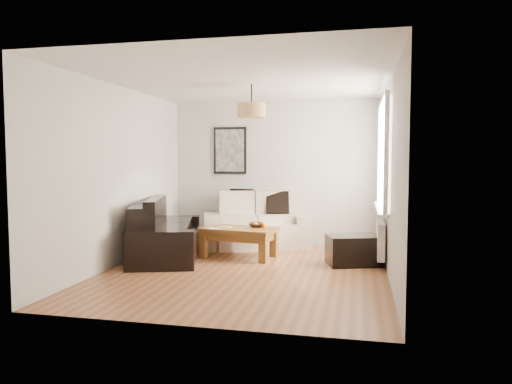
% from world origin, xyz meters
% --- Properties ---
extents(floor, '(4.50, 4.50, 0.00)m').
position_xyz_m(floor, '(0.00, 0.00, 0.00)').
color(floor, brown).
rests_on(floor, ground).
extents(ceiling, '(3.80, 4.50, 0.00)m').
position_xyz_m(ceiling, '(0.00, 0.00, 2.60)').
color(ceiling, white).
rests_on(ceiling, floor).
extents(wall_back, '(3.80, 0.04, 2.60)m').
position_xyz_m(wall_back, '(0.00, 2.25, 1.30)').
color(wall_back, silver).
rests_on(wall_back, floor).
extents(wall_front, '(3.80, 0.04, 2.60)m').
position_xyz_m(wall_front, '(0.00, -2.25, 1.30)').
color(wall_front, silver).
rests_on(wall_front, floor).
extents(wall_left, '(0.04, 4.50, 2.60)m').
position_xyz_m(wall_left, '(-1.90, 0.00, 1.30)').
color(wall_left, silver).
rests_on(wall_left, floor).
extents(wall_right, '(0.04, 4.50, 2.60)m').
position_xyz_m(wall_right, '(1.90, 0.00, 1.30)').
color(wall_right, silver).
rests_on(wall_right, floor).
extents(window_bay, '(0.14, 1.90, 1.60)m').
position_xyz_m(window_bay, '(1.86, 0.80, 1.60)').
color(window_bay, white).
rests_on(window_bay, wall_right).
extents(radiator, '(0.10, 0.90, 0.52)m').
position_xyz_m(radiator, '(1.82, 0.80, 0.38)').
color(radiator, white).
rests_on(radiator, wall_right).
extents(poster, '(0.62, 0.04, 0.87)m').
position_xyz_m(poster, '(-0.85, 2.22, 1.70)').
color(poster, black).
rests_on(poster, wall_back).
extents(pendant_shade, '(0.40, 0.40, 0.20)m').
position_xyz_m(pendant_shade, '(0.00, 0.30, 2.23)').
color(pendant_shade, tan).
rests_on(pendant_shade, ceiling).
extents(loveseat_cream, '(2.03, 1.52, 0.90)m').
position_xyz_m(loveseat_cream, '(-0.26, 1.78, 0.45)').
color(loveseat_cream, '#BDAE98').
rests_on(loveseat_cream, floor).
extents(sofa_leather, '(1.48, 2.15, 0.85)m').
position_xyz_m(sofa_leather, '(-1.43, 0.57, 0.42)').
color(sofa_leather, black).
rests_on(sofa_leather, floor).
extents(coffee_table, '(1.23, 0.80, 0.47)m').
position_xyz_m(coffee_table, '(-0.33, 0.83, 0.23)').
color(coffee_table, brown).
rests_on(coffee_table, floor).
extents(ottoman, '(0.87, 0.69, 0.43)m').
position_xyz_m(ottoman, '(1.45, 0.66, 0.22)').
color(ottoman, black).
rests_on(ottoman, floor).
extents(cushion_left, '(0.45, 0.19, 0.44)m').
position_xyz_m(cushion_left, '(-0.58, 2.00, 0.78)').
color(cushion_left, black).
rests_on(cushion_left, loveseat_cream).
extents(cushion_right, '(0.42, 0.22, 0.40)m').
position_xyz_m(cushion_right, '(0.09, 2.00, 0.76)').
color(cushion_right, black).
rests_on(cushion_right, loveseat_cream).
extents(fruit_bowl, '(0.31, 0.31, 0.07)m').
position_xyz_m(fruit_bowl, '(-0.06, 0.93, 0.50)').
color(fruit_bowl, black).
rests_on(fruit_bowl, coffee_table).
extents(orange_a, '(0.10, 0.10, 0.08)m').
position_xyz_m(orange_a, '(-0.06, 0.87, 0.51)').
color(orange_a, orange).
rests_on(orange_a, fruit_bowl).
extents(orange_b, '(0.11, 0.11, 0.09)m').
position_xyz_m(orange_b, '(0.06, 0.90, 0.51)').
color(orange_b, orange).
rests_on(orange_b, fruit_bowl).
extents(orange_c, '(0.07, 0.07, 0.07)m').
position_xyz_m(orange_c, '(-0.09, 0.96, 0.51)').
color(orange_c, orange).
rests_on(orange_c, fruit_bowl).
extents(papers, '(0.20, 0.15, 0.01)m').
position_xyz_m(papers, '(-0.66, 0.65, 0.47)').
color(papers, silver).
rests_on(papers, coffee_table).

